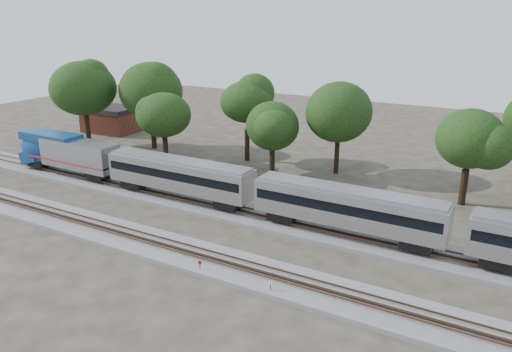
# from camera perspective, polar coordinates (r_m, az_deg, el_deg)

# --- Properties ---
(ground) EXTENTS (160.00, 160.00, 0.00)m
(ground) POSITION_cam_1_polar(r_m,az_deg,el_deg) (48.00, -7.27, -6.50)
(ground) COLOR #383328
(ground) RESTS_ON ground
(track_far) EXTENTS (160.00, 5.00, 0.73)m
(track_far) POSITION_cam_1_polar(r_m,az_deg,el_deg) (52.40, -3.35, -3.95)
(track_far) COLOR slate
(track_far) RESTS_ON ground
(track_near) EXTENTS (160.00, 5.00, 0.73)m
(track_near) POSITION_cam_1_polar(r_m,az_deg,el_deg) (45.11, -10.33, -8.06)
(track_near) COLOR slate
(track_near) RESTS_ON ground
(switch_stand_red) EXTENTS (0.34, 0.06, 1.08)m
(switch_stand_red) POSITION_cam_1_polar(r_m,az_deg,el_deg) (40.81, -6.43, -10.08)
(switch_stand_red) COLOR #512D19
(switch_stand_red) RESTS_ON ground
(switch_stand_white) EXTENTS (0.36, 0.08, 1.15)m
(switch_stand_white) POSITION_cam_1_polar(r_m,az_deg,el_deg) (37.75, 1.67, -12.41)
(switch_stand_white) COLOR #512D19
(switch_stand_white) RESTS_ON ground
(switch_lever) EXTENTS (0.56, 0.42, 0.30)m
(switch_lever) POSITION_cam_1_polar(r_m,az_deg,el_deg) (39.94, -2.55, -11.53)
(switch_lever) COLOR #512D19
(switch_lever) RESTS_ON ground
(brick_building) EXTENTS (9.37, 6.82, 4.36)m
(brick_building) POSITION_cam_1_polar(r_m,az_deg,el_deg) (91.09, -16.22, 6.27)
(brick_building) COLOR brown
(brick_building) RESTS_ON ground
(tree_0) EXTENTS (9.20, 9.20, 12.97)m
(tree_0) POSITION_cam_1_polar(r_m,az_deg,el_deg) (80.43, -19.13, 9.44)
(tree_0) COLOR black
(tree_0) RESTS_ON ground
(tree_1) EXTENTS (8.92, 8.92, 12.57)m
(tree_1) POSITION_cam_1_polar(r_m,az_deg,el_deg) (76.87, -11.93, 9.47)
(tree_1) COLOR black
(tree_1) RESTS_ON ground
(tree_2) EXTENTS (6.88, 6.88, 9.70)m
(tree_2) POSITION_cam_1_polar(r_m,az_deg,el_deg) (68.84, -10.52, 6.86)
(tree_2) COLOR black
(tree_2) RESTS_ON ground
(tree_3) EXTENTS (8.43, 8.43, 11.89)m
(tree_3) POSITION_cam_1_polar(r_m,az_deg,el_deg) (68.79, -1.05, 8.45)
(tree_3) COLOR black
(tree_3) RESTS_ON ground
(tree_4) EXTENTS (6.43, 6.43, 9.07)m
(tree_4) POSITION_cam_1_polar(r_m,az_deg,el_deg) (63.01, 1.89, 5.71)
(tree_4) COLOR black
(tree_4) RESTS_ON ground
(tree_5) EXTENTS (8.17, 8.17, 11.52)m
(tree_5) POSITION_cam_1_polar(r_m,az_deg,el_deg) (63.80, 9.47, 7.21)
(tree_5) COLOR black
(tree_5) RESTS_ON ground
(tree_6) EXTENTS (7.49, 7.49, 10.56)m
(tree_6) POSITION_cam_1_polar(r_m,az_deg,el_deg) (56.92, 23.27, 3.94)
(tree_6) COLOR black
(tree_6) RESTS_ON ground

